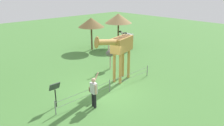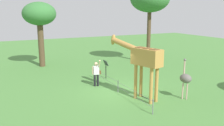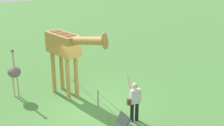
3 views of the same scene
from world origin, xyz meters
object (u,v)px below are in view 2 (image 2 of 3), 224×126
tree_northeast (39,15)px  info_sign (106,65)px  giraffe (142,59)px  visitor (96,72)px  ostrich (186,78)px

tree_northeast → info_sign: 7.71m
giraffe → visitor: bearing=23.2°
giraffe → tree_northeast: size_ratio=0.67×
visitor → giraffe: bearing=-156.8°
ostrich → tree_northeast: size_ratio=0.41×
visitor → ostrich: 5.53m
giraffe → info_sign: (4.58, 0.04, -1.30)m
info_sign → visitor: bearing=136.5°
giraffe → tree_northeast: (10.59, 3.42, 2.14)m
tree_northeast → info_sign: tree_northeast is taller
ostrich → info_sign: bearing=20.3°
giraffe → ostrich: bearing=-118.8°
giraffe → info_sign: size_ratio=2.81×
visitor → ostrich: bearing=-141.5°
info_sign → giraffe: bearing=-179.5°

